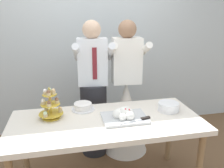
# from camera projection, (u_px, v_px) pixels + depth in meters

# --- Properties ---
(rear_wall) EXTENTS (5.20, 0.10, 2.90)m
(rear_wall) POSITION_uv_depth(u_px,v_px,m) (88.00, 33.00, 3.28)
(rear_wall) COLOR silver
(rear_wall) RESTS_ON ground_plane
(dessert_table) EXTENTS (1.80, 0.80, 0.78)m
(dessert_table) POSITION_uv_depth(u_px,v_px,m) (107.00, 127.00, 2.19)
(dessert_table) COLOR silver
(dessert_table) RESTS_ON ground_plane
(cupcake_stand) EXTENTS (0.23, 0.23, 0.31)m
(cupcake_stand) POSITION_uv_depth(u_px,v_px,m) (50.00, 106.00, 2.17)
(cupcake_stand) COLOR gold
(cupcake_stand) RESTS_ON dessert_table
(main_cake_tray) EXTENTS (0.43, 0.31, 0.12)m
(main_cake_tray) POSITION_uv_depth(u_px,v_px,m) (125.00, 115.00, 2.17)
(main_cake_tray) COLOR silver
(main_cake_tray) RESTS_ON dessert_table
(plate_stack) EXTENTS (0.22, 0.22, 0.09)m
(plate_stack) POSITION_uv_depth(u_px,v_px,m) (168.00, 107.00, 2.34)
(plate_stack) COLOR white
(plate_stack) RESTS_ON dessert_table
(round_cake) EXTENTS (0.24, 0.24, 0.07)m
(round_cake) POSITION_uv_depth(u_px,v_px,m) (83.00, 107.00, 2.38)
(round_cake) COLOR white
(round_cake) RESTS_ON dessert_table
(person_groom) EXTENTS (0.50, 0.53, 1.66)m
(person_groom) POSITION_uv_depth(u_px,v_px,m) (93.00, 98.00, 2.79)
(person_groom) COLOR #232328
(person_groom) RESTS_ON ground_plane
(person_bride) EXTENTS (0.56, 0.56, 1.66)m
(person_bride) POSITION_uv_depth(u_px,v_px,m) (126.00, 108.00, 2.90)
(person_bride) COLOR white
(person_bride) RESTS_ON ground_plane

